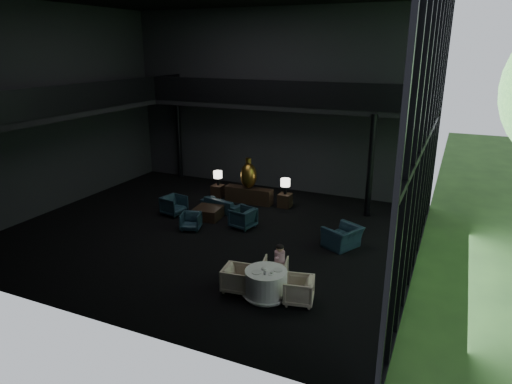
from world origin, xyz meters
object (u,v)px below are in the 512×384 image
at_px(lounge_armchair_west, 174,204).
at_px(child, 280,255).
at_px(lounge_armchair_south, 191,221).
at_px(side_table_right, 285,200).
at_px(dining_chair_east, 299,289).
at_px(side_table_left, 218,191).
at_px(coffee_table, 208,213).
at_px(lounge_armchair_east, 243,216).
at_px(dining_chair_north, 275,269).
at_px(dining_table, 266,285).
at_px(dining_chair_west, 238,278).
at_px(console, 249,195).
at_px(bronze_urn, 249,175).
at_px(window_armchair, 343,233).
at_px(table_lamp_left, 218,175).
at_px(table_lamp_right, 285,183).
at_px(sofa, 223,203).

distance_m(lounge_armchair_west, child, 6.58).
bearing_deg(lounge_armchair_south, side_table_right, 41.71).
bearing_deg(dining_chair_east, side_table_left, -150.72).
distance_m(coffee_table, child, 5.51).
relative_size(lounge_armchair_east, dining_chair_east, 1.15).
relative_size(lounge_armchair_east, coffee_table, 0.89).
relative_size(coffee_table, dining_chair_north, 1.57).
height_order(side_table_right, dining_chair_north, dining_chair_north).
bearing_deg(dining_table, dining_chair_west, -177.62).
distance_m(side_table_right, dining_table, 7.17).
xyz_separation_m(console, bronze_urn, (-0.00, -0.01, 0.88)).
xyz_separation_m(bronze_urn, lounge_armchair_south, (-0.64, -3.58, -0.89)).
bearing_deg(lounge_armchair_south, dining_chair_west, -59.71).
distance_m(console, side_table_left, 1.61).
bearing_deg(window_armchair, bronze_urn, -94.16).
relative_size(table_lamp_left, dining_chair_west, 0.84).
height_order(table_lamp_left, dining_chair_west, table_lamp_left).
height_order(bronze_urn, table_lamp_left, bronze_urn).
distance_m(lounge_armchair_east, dining_table, 4.91).
height_order(console, dining_chair_north, console).
relative_size(coffee_table, dining_chair_west, 1.30).
bearing_deg(side_table_left, bronze_urn, -6.67).
bearing_deg(lounge_armchair_west, side_table_right, -44.21).
xyz_separation_m(console, lounge_armchair_west, (-2.09, -2.52, 0.12)).
distance_m(side_table_right, window_armchair, 4.33).
xyz_separation_m(side_table_left, lounge_armchair_west, (-0.49, -2.70, 0.19)).
bearing_deg(dining_chair_north, console, -71.09).
bearing_deg(bronze_urn, dining_chair_east, -55.63).
height_order(bronze_urn, side_table_right, bronze_urn).
bearing_deg(table_lamp_left, dining_table, -52.87).
bearing_deg(side_table_right, coffee_table, -132.61).
height_order(lounge_armchair_east, lounge_armchair_south, lounge_armchair_east).
distance_m(console, table_lamp_right, 1.75).
bearing_deg(table_lamp_left, sofa, -55.73).
bearing_deg(table_lamp_left, lounge_armchair_west, -100.08).
relative_size(console, side_table_left, 3.96).
xyz_separation_m(lounge_armchair_east, window_armchair, (3.76, -0.21, 0.07)).
xyz_separation_m(bronze_urn, sofa, (-0.54, -1.33, -0.89)).
distance_m(table_lamp_right, lounge_armchair_west, 4.57).
relative_size(table_lamp_right, lounge_armchair_east, 0.74).
relative_size(lounge_armchair_east, window_armchair, 0.75).
bearing_deg(dining_chair_west, child, -44.75).
bearing_deg(dining_table, sofa, 127.91).
height_order(table_lamp_right, sofa, table_lamp_right).
relative_size(console, window_armchair, 1.79).
xyz_separation_m(side_table_right, lounge_armchair_south, (-2.24, -3.72, 0.04)).
xyz_separation_m(console, dining_chair_west, (2.84, -6.77, 0.05)).
bearing_deg(dining_chair_north, dining_chair_east, 125.91).
distance_m(lounge_armchair_west, window_armchair, 6.85).
bearing_deg(dining_chair_west, window_armchair, -32.81).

